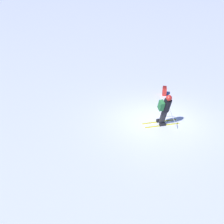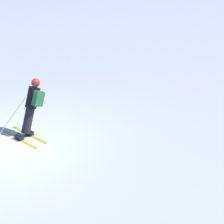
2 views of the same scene
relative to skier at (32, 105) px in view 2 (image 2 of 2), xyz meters
The scene contains 2 objects.
ground_plane 1.15m from the skier, ahead, with size 300.00×300.00×0.00m, color white.
skier is the anchor object (origin of this frame).
Camera 2 is at (5.87, 6.12, 4.58)m, focal length 50.00 mm.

